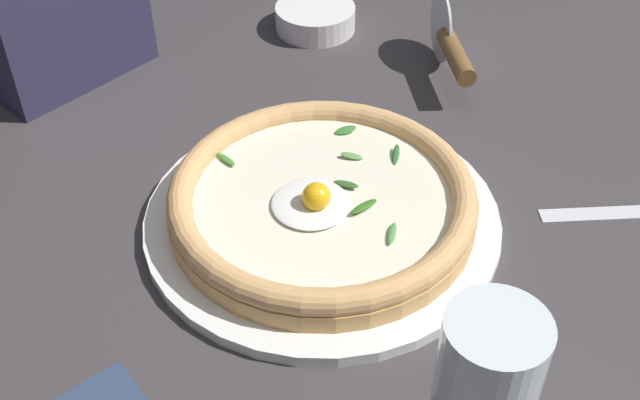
{
  "coord_description": "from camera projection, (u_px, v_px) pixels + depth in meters",
  "views": [
    {
      "loc": [
        0.34,
        -0.41,
        0.51
      ],
      "look_at": [
        -0.02,
        -0.0,
        0.03
      ],
      "focal_mm": 44.55,
      "sensor_mm": 36.0,
      "label": 1
    }
  ],
  "objects": [
    {
      "name": "ground_plane",
      "position": [
        335.0,
        243.0,
        0.75
      ],
      "size": [
        2.4,
        2.4,
        0.03
      ],
      "primitive_type": "cube",
      "color": "#3B373A",
      "rests_on": "ground"
    },
    {
      "name": "pizza_plate",
      "position": [
        320.0,
        221.0,
        0.74
      ],
      "size": [
        0.33,
        0.33,
        0.01
      ],
      "primitive_type": "cylinder",
      "color": "white",
      "rests_on": "ground"
    },
    {
      "name": "pizza",
      "position": [
        320.0,
        202.0,
        0.73
      ],
      "size": [
        0.28,
        0.28,
        0.05
      ],
      "color": "tan",
      "rests_on": "pizza_plate"
    },
    {
      "name": "side_bowl",
      "position": [
        315.0,
        18.0,
        1.01
      ],
      "size": [
        0.1,
        0.1,
        0.03
      ],
      "primitive_type": "cylinder",
      "color": "white",
      "rests_on": "ground"
    },
    {
      "name": "pizza_cutter",
      "position": [
        450.0,
        46.0,
        0.91
      ],
      "size": [
        0.13,
        0.11,
        0.09
      ],
      "color": "silver",
      "rests_on": "ground"
    }
  ]
}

